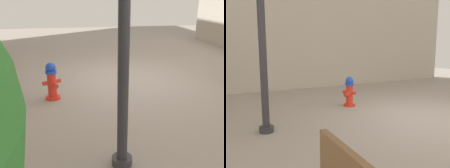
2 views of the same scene
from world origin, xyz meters
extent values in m
plane|color=gray|center=(0.00, 0.00, 0.00)|extent=(23.40, 23.40, 0.00)
cylinder|color=red|center=(1.88, 1.09, 0.03)|extent=(0.33, 0.33, 0.05)
cylinder|color=red|center=(1.88, 1.09, 0.33)|extent=(0.20, 0.20, 0.55)
cylinder|color=blue|center=(1.88, 1.09, 0.63)|extent=(0.25, 0.25, 0.06)
sphere|color=blue|center=(1.88, 1.09, 0.72)|extent=(0.23, 0.23, 0.23)
cylinder|color=red|center=(1.76, 1.02, 0.39)|extent=(0.16, 0.14, 0.09)
cylinder|color=red|center=(2.01, 1.15, 0.39)|extent=(0.16, 0.14, 0.09)
cylinder|color=red|center=(1.81, 1.23, 0.35)|extent=(0.17, 0.18, 0.11)
cylinder|color=#2D2D33|center=(0.80, 3.62, 0.06)|extent=(0.28, 0.28, 0.12)
cylinder|color=#2D2D33|center=(0.80, 3.62, 2.10)|extent=(0.14, 0.14, 3.97)
camera|label=1|loc=(1.40, 6.44, 2.22)|focal=39.98mm
camera|label=2|loc=(-3.85, 4.47, 1.65)|focal=38.31mm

